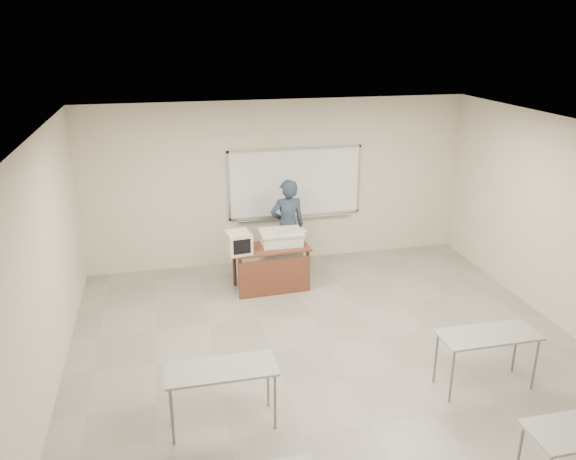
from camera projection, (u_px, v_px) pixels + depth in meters
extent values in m
cube|color=gray|center=(346.00, 380.00, 7.06)|extent=(7.00, 8.00, 0.01)
cube|color=white|center=(295.00, 183.00, 10.25)|extent=(2.40, 0.03, 1.20)
cube|color=#B7BABC|center=(295.00, 149.00, 10.03)|extent=(2.48, 0.04, 0.04)
cube|color=#B7BABC|center=(295.00, 215.00, 10.46)|extent=(2.48, 0.04, 0.04)
cube|color=#B7BABC|center=(229.00, 187.00, 9.99)|extent=(0.04, 0.04, 1.28)
cube|color=#B7BABC|center=(358.00, 179.00, 10.50)|extent=(0.04, 0.04, 1.28)
cube|color=#B7BABC|center=(296.00, 218.00, 10.43)|extent=(2.16, 0.07, 0.02)
cube|color=gray|center=(221.00, 369.00, 6.02)|extent=(1.20, 0.50, 0.03)
cylinder|color=slate|center=(172.00, 417.00, 5.85)|extent=(0.03, 0.03, 0.70)
cylinder|color=slate|center=(275.00, 402.00, 6.08)|extent=(0.03, 0.03, 0.70)
cylinder|color=slate|center=(171.00, 394.00, 6.21)|extent=(0.03, 0.03, 0.70)
cylinder|color=slate|center=(268.00, 381.00, 6.45)|extent=(0.03, 0.03, 0.70)
cube|color=gray|center=(489.00, 335.00, 6.70)|extent=(1.20, 0.50, 0.03)
cylinder|color=slate|center=(452.00, 376.00, 6.52)|extent=(0.03, 0.03, 0.70)
cylinder|color=slate|center=(535.00, 365.00, 6.75)|extent=(0.03, 0.03, 0.70)
cylinder|color=slate|center=(436.00, 358.00, 6.89)|extent=(0.03, 0.03, 0.70)
cylinder|color=slate|center=(515.00, 347.00, 7.12)|extent=(0.03, 0.03, 0.70)
cylinder|color=slate|center=(519.00, 455.00, 5.33)|extent=(0.03, 0.03, 0.70)
cube|color=brown|center=(270.00, 248.00, 9.30)|extent=(1.26, 0.63, 0.04)
cube|color=brown|center=(274.00, 278.00, 9.17)|extent=(1.20, 0.03, 0.63)
cylinder|color=#412312|center=(239.00, 278.00, 9.07)|extent=(0.06, 0.06, 0.71)
cylinder|color=#412312|center=(307.00, 271.00, 9.31)|extent=(0.06, 0.06, 0.71)
cylinder|color=#412312|center=(235.00, 265.00, 9.54)|extent=(0.06, 0.06, 0.71)
cylinder|color=#412312|center=(300.00, 260.00, 9.78)|extent=(0.06, 0.06, 0.71)
cube|color=beige|center=(281.00, 259.00, 9.51)|extent=(0.66, 0.47, 0.94)
cube|color=beige|center=(281.00, 232.00, 9.34)|extent=(0.70, 0.51, 0.04)
cube|color=beige|center=(238.00, 242.00, 9.03)|extent=(0.36, 0.37, 0.34)
cube|color=beige|center=(240.00, 247.00, 8.84)|extent=(0.37, 0.04, 0.35)
cube|color=black|center=(240.00, 247.00, 8.82)|extent=(0.28, 0.01, 0.24)
cube|color=black|center=(293.00, 242.00, 9.47)|extent=(0.29, 0.21, 0.02)
cube|color=black|center=(293.00, 242.00, 9.45)|extent=(0.24, 0.12, 0.01)
cube|color=black|center=(291.00, 233.00, 9.55)|extent=(0.29, 0.06, 0.20)
cube|color=#8F9EE9|center=(291.00, 233.00, 9.54)|extent=(0.25, 0.05, 0.16)
ellipsoid|color=#B8BBBF|center=(302.00, 242.00, 9.45)|extent=(0.09, 0.06, 0.03)
cube|color=beige|center=(292.00, 232.00, 9.25)|extent=(0.51, 0.26, 0.03)
imported|color=black|center=(288.00, 226.00, 9.94)|extent=(0.64, 0.44, 1.71)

